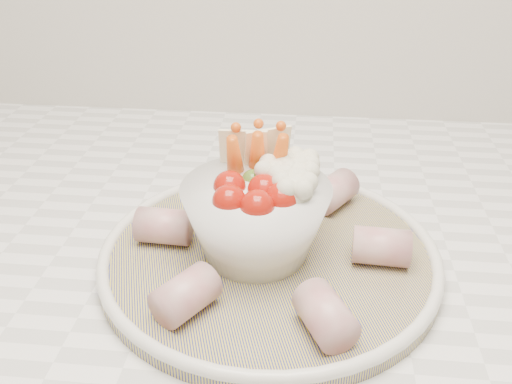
# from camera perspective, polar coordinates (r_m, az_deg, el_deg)

# --- Properties ---
(serving_platter) EXTENTS (0.41, 0.41, 0.02)m
(serving_platter) POSITION_cam_1_polar(r_m,az_deg,el_deg) (0.56, 1.35, -6.28)
(serving_platter) COLOR navy
(serving_platter) RESTS_ON kitchen_counter
(veggie_bowl) EXTENTS (0.14, 0.14, 0.12)m
(veggie_bowl) POSITION_cam_1_polar(r_m,az_deg,el_deg) (0.53, 0.27, -2.06)
(veggie_bowl) COLOR white
(veggie_bowl) RESTS_ON serving_platter
(cured_meat_rolls) EXTENTS (0.27, 0.28, 0.04)m
(cured_meat_rolls) POSITION_cam_1_polar(r_m,az_deg,el_deg) (0.55, 1.38, -4.42)
(cured_meat_rolls) COLOR #AA4D54
(cured_meat_rolls) RESTS_ON serving_platter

